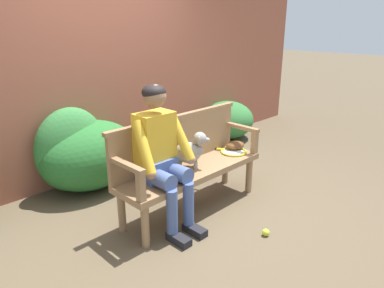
{
  "coord_description": "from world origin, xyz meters",
  "views": [
    {
      "loc": [
        -2.29,
        -2.27,
        1.83
      ],
      "look_at": [
        0.0,
        0.0,
        0.71
      ],
      "focal_mm": 33.1,
      "sensor_mm": 36.0,
      "label": 1
    }
  ],
  "objects": [
    {
      "name": "hedge_bush_far_right",
      "position": [
        -0.44,
        1.2,
        0.39
      ],
      "size": [
        1.17,
        0.89,
        0.78
      ],
      "primitive_type": "ellipsoid",
      "color": "#286B2D",
      "rests_on": "ground"
    },
    {
      "name": "tennis_racket",
      "position": [
        0.62,
        0.01,
        0.47
      ],
      "size": [
        0.37,
        0.58,
        0.03
      ],
      "color": "yellow",
      "rests_on": "garden_bench"
    },
    {
      "name": "tennis_ball",
      "position": [
        0.13,
        -0.81,
        0.03
      ],
      "size": [
        0.07,
        0.07,
        0.07
      ],
      "primitive_type": "sphere",
      "color": "#CCDB33",
      "rests_on": "ground"
    },
    {
      "name": "dog_on_bench",
      "position": [
        0.0,
        0.02,
        0.64
      ],
      "size": [
        0.32,
        0.32,
        0.37
      ],
      "color": "gray",
      "rests_on": "garden_bench"
    },
    {
      "name": "garden_bench",
      "position": [
        0.0,
        0.0,
        0.4
      ],
      "size": [
        1.62,
        0.47,
        0.46
      ],
      "color": "#93704C",
      "rests_on": "ground"
    },
    {
      "name": "brick_garden_fence",
      "position": [
        0.0,
        1.61,
        1.35
      ],
      "size": [
        8.0,
        0.3,
        2.71
      ],
      "primitive_type": "cube",
      "color": "#9E5642",
      "rests_on": "ground"
    },
    {
      "name": "bench_armrest_right_end",
      "position": [
        0.77,
        -0.08,
        0.66
      ],
      "size": [
        0.06,
        0.47,
        0.28
      ],
      "color": "#93704C",
      "rests_on": "garden_bench"
    },
    {
      "name": "baseball_glove",
      "position": [
        0.73,
        0.04,
        0.5
      ],
      "size": [
        0.26,
        0.23,
        0.09
      ],
      "primitive_type": "ellipsoid",
      "rotation": [
        0.0,
        0.0,
        -0.31
      ],
      "color": "brown",
      "rests_on": "garden_bench"
    },
    {
      "name": "bench_backrest",
      "position": [
        0.0,
        0.2,
        0.71
      ],
      "size": [
        1.66,
        0.06,
        0.5
      ],
      "color": "#93704C",
      "rests_on": "garden_bench"
    },
    {
      "name": "hedge_bush_far_left",
      "position": [
        -0.61,
        1.27,
        0.48
      ],
      "size": [
        0.82,
        0.49,
        0.96
      ],
      "primitive_type": "ellipsoid",
      "color": "#337538",
      "rests_on": "ground"
    },
    {
      "name": "ground_plane",
      "position": [
        0.0,
        0.0,
        0.0
      ],
      "size": [
        40.0,
        40.0,
        0.0
      ],
      "primitive_type": "plane",
      "color": "brown"
    },
    {
      "name": "hedge_bush_mid_right",
      "position": [
        2.1,
        1.26,
        0.3
      ],
      "size": [
        0.86,
        0.83,
        0.61
      ],
      "primitive_type": "ellipsoid",
      "color": "#337538",
      "rests_on": "ground"
    },
    {
      "name": "bench_armrest_left_end",
      "position": [
        -0.77,
        -0.08,
        0.66
      ],
      "size": [
        0.06,
        0.47,
        0.28
      ],
      "color": "#93704C",
      "rests_on": "garden_bench"
    },
    {
      "name": "person_seated",
      "position": [
        -0.4,
        -0.01,
        0.73
      ],
      "size": [
        0.56,
        0.63,
        1.33
      ],
      "color": "black",
      "rests_on": "ground"
    }
  ]
}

